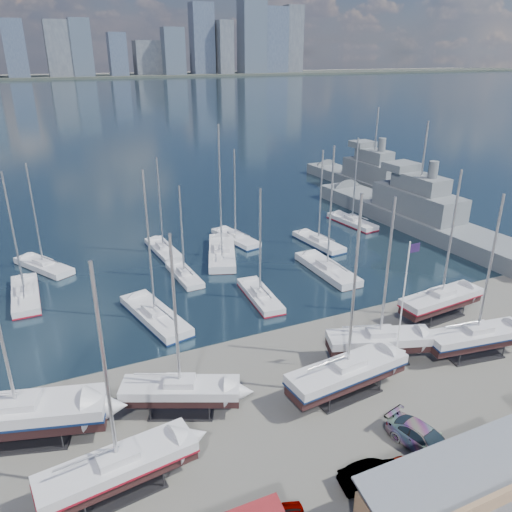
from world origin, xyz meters
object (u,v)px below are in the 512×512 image
naval_ship_west (372,182)px  flagpole (404,301)px  sailboat_cradle_0 (18,414)px  naval_ship_east (416,217)px

naval_ship_west → flagpole: naval_ship_west is taller
naval_ship_west → flagpole: size_ratio=3.16×
sailboat_cradle_0 → naval_ship_west: sailboat_cradle_0 is taller
flagpole → naval_ship_east: bearing=46.7°
naval_ship_east → naval_ship_west: (7.60, 21.56, 0.01)m
flagpole → naval_ship_west: bearing=55.2°
sailboat_cradle_0 → naval_ship_west: size_ratio=0.50×
naval_ship_east → flagpole: (-28.13, -29.90, 5.38)m
flagpole → sailboat_cradle_0: bearing=170.9°
sailboat_cradle_0 → naval_ship_east: size_ratio=0.44×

